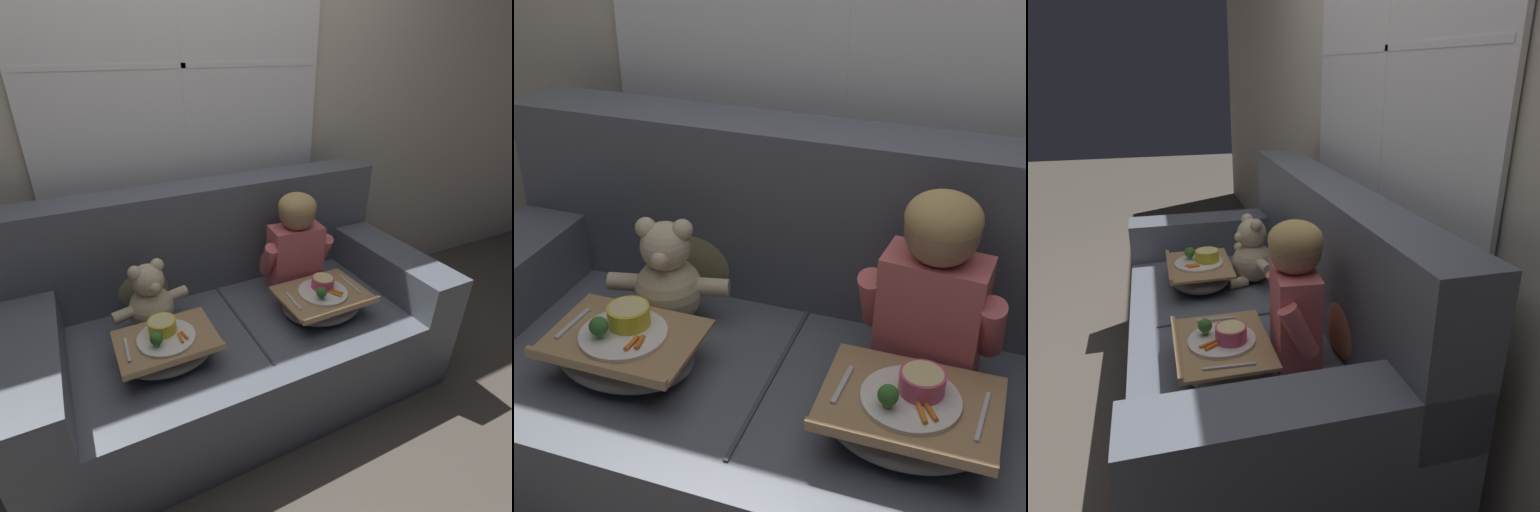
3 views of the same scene
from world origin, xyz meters
The scene contains 8 objects.
ground_plane centered at (0.00, 0.00, 0.00)m, with size 14.00×14.00×0.00m, color #4C443D.
couch centered at (0.00, 0.08, 0.34)m, with size 1.95×0.98×0.97m.
throw_pillow_behind_child centered at (0.38, 0.31, 0.58)m, with size 0.34×0.16×0.35m.
throw_pillow_behind_teddy centered at (-0.38, 0.31, 0.58)m, with size 0.33×0.16×0.35m.
child_figure centered at (0.38, 0.10, 0.71)m, with size 0.38×0.20×0.53m.
teddy_bear centered at (-0.38, 0.10, 0.57)m, with size 0.36×0.26×0.33m.
lap_tray_child centered at (0.38, -0.16, 0.49)m, with size 0.42×0.32×0.19m.
lap_tray_teddy centered at (-0.38, -0.16, 0.49)m, with size 0.40×0.30×0.19m.
Camera 2 is at (0.50, -1.46, 1.65)m, focal length 50.00 mm.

